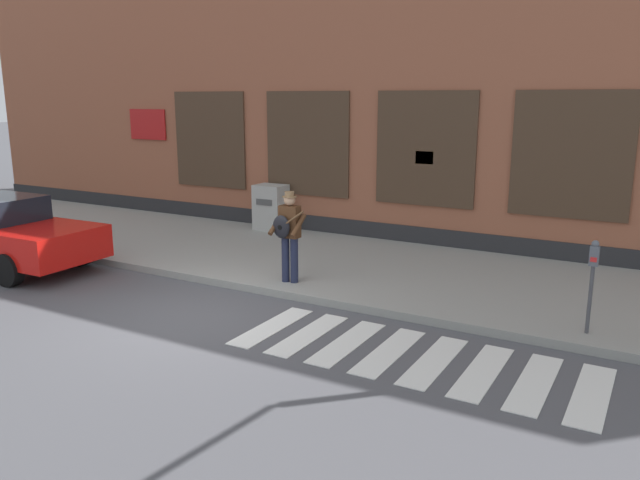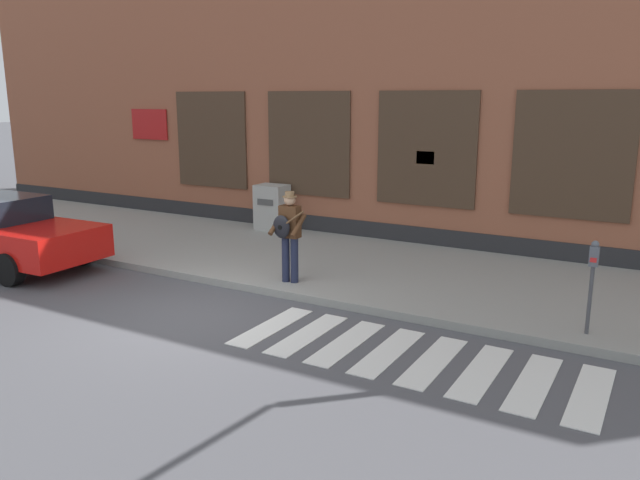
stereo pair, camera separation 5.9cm
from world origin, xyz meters
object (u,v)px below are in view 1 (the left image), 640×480
object	(u,v)px
red_car	(0,232)
utility_box	(271,207)
parking_meter	(593,273)
busker	(288,231)

from	to	relation	value
red_car	utility_box	size ratio (longest dim) A/B	3.86
parking_meter	utility_box	bearing A→B (deg)	154.95
red_car	busker	bearing A→B (deg)	15.14
red_car	busker	distance (m)	6.52
red_car	utility_box	world-z (taller)	red_car
red_car	parking_meter	distance (m)	11.74
busker	utility_box	bearing A→B (deg)	127.94
parking_meter	utility_box	xyz separation A→B (m)	(-8.36, 3.91, -0.34)
busker	parking_meter	xyz separation A→B (m)	(5.33, -0.02, -0.05)
red_car	busker	world-z (taller)	busker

